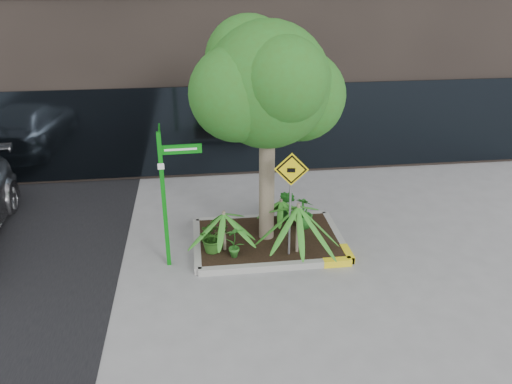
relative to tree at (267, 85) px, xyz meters
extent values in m
plane|color=gray|center=(-0.16, -0.38, -3.58)|extent=(80.00, 80.00, 0.00)
cube|color=#9E9E99|center=(0.04, 1.02, -3.50)|extent=(3.20, 0.15, 0.15)
cube|color=#9E9E99|center=(0.04, -1.18, -3.50)|extent=(3.20, 0.15, 0.15)
cube|color=#9E9E99|center=(-1.56, -0.08, -3.50)|extent=(0.15, 2.20, 0.15)
cube|color=#9E9E99|center=(1.64, -0.08, -3.50)|extent=(0.15, 2.20, 0.15)
cube|color=yellow|center=(1.34, -1.18, -3.50)|extent=(0.60, 0.17, 0.15)
cube|color=black|center=(0.04, -0.08, -3.46)|extent=(3.05, 2.05, 0.06)
cylinder|color=gray|center=(0.00, -0.02, -2.00)|extent=(0.34, 0.34, 3.16)
cylinder|color=gray|center=(0.11, -0.02, -0.84)|extent=(0.60, 0.17, 1.03)
sphere|color=#2D611B|center=(0.00, -0.02, 0.00)|extent=(2.53, 2.53, 2.53)
sphere|color=#2D611B|center=(0.74, 0.30, -0.31)|extent=(1.90, 1.90, 1.90)
sphere|color=#2D611B|center=(-0.63, -0.23, -0.10)|extent=(1.90, 1.90, 1.90)
sphere|color=#2D611B|center=(0.21, -0.65, 0.22)|extent=(1.69, 1.69, 1.69)
sphere|color=#2D611B|center=(-0.31, 0.51, 0.43)|extent=(1.79, 1.79, 1.79)
cylinder|color=gray|center=(0.56, -0.76, -2.86)|extent=(0.07, 0.07, 1.14)
cylinder|color=gray|center=(-0.97, -0.48, -2.97)|extent=(0.07, 0.07, 0.92)
cylinder|color=gray|center=(0.41, 0.47, -3.09)|extent=(0.07, 0.07, 0.67)
imported|color=#275919|center=(-1.22, -0.51, -3.07)|extent=(0.79, 0.79, 0.71)
imported|color=#21671F|center=(0.93, 0.31, -3.05)|extent=(0.60, 0.60, 0.76)
imported|color=#296E22|center=(-0.78, -0.79, -3.06)|extent=(0.44, 0.44, 0.73)
imported|color=#1A5B1A|center=(0.59, 0.72, -3.03)|extent=(0.62, 0.62, 0.80)
cube|color=#0B8012|center=(-2.16, -0.68, -2.13)|extent=(0.09, 0.09, 2.90)
cube|color=#0B8012|center=(-1.77, -0.67, -1.04)|extent=(0.81, 0.05, 0.19)
cube|color=#0B8012|center=(-2.18, -0.29, -0.83)|extent=(0.05, 0.81, 0.19)
cube|color=white|center=(-1.77, -0.69, -1.04)|extent=(0.62, 0.03, 0.04)
cube|color=white|center=(-2.19, -0.29, -0.83)|extent=(0.03, 0.62, 0.04)
cube|color=white|center=(-2.16, -0.73, -1.35)|extent=(0.12, 0.01, 0.12)
cylinder|color=slate|center=(0.38, -0.75, -2.39)|extent=(0.08, 0.24, 2.07)
cube|color=yellow|center=(0.38, -0.77, -1.52)|extent=(0.69, 0.13, 0.69)
cube|color=black|center=(0.38, -0.78, -1.52)|extent=(0.61, 0.10, 0.62)
cube|color=yellow|center=(0.38, -0.79, -1.52)|extent=(0.52, 0.08, 0.52)
cube|color=black|center=(0.37, -0.79, -1.53)|extent=(0.16, 0.03, 0.09)
camera|label=1|loc=(-1.48, -9.80, 2.14)|focal=35.00mm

